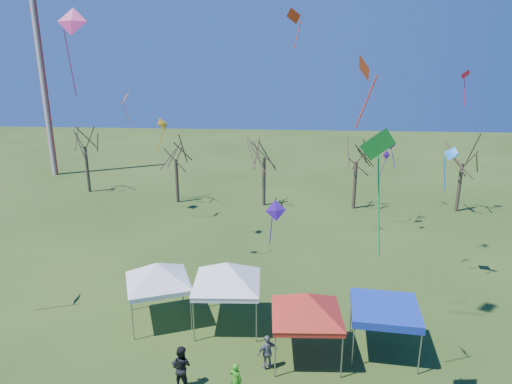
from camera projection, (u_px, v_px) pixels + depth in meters
ground at (284, 380)px, 20.08m from camera, size 140.00×140.00×0.00m
radio_mast at (41, 66)px, 51.01m from camera, size 0.70×0.70×25.00m
tree_0 at (83, 130)px, 45.90m from camera, size 3.83×3.83×8.44m
tree_1 at (175, 143)px, 42.74m from camera, size 3.42×3.42×7.54m
tree_2 at (264, 140)px, 41.71m from camera, size 3.71×3.71×8.18m
tree_3 at (357, 144)px, 40.83m from camera, size 3.59×3.59×7.91m
tree_4 at (465, 146)px, 40.11m from camera, size 3.58×3.58×7.89m
tent_white_west at (157, 267)px, 23.76m from camera, size 4.09×4.09×3.89m
tent_white_mid at (227, 267)px, 23.30m from camera, size 4.69×4.69×4.14m
tent_red at (307, 298)px, 20.74m from camera, size 4.41×4.41×3.89m
tent_blue at (385, 310)px, 21.39m from camera, size 3.38×3.38×2.45m
person_dark at (181, 367)px, 19.44m from camera, size 1.11×0.97×1.95m
person_green at (236, 379)px, 18.98m from camera, size 0.65×0.53×1.54m
person_grey at (267, 352)px, 20.61m from camera, size 1.06×0.86×1.69m
kite_12 at (465, 75)px, 37.27m from camera, size 1.14×0.99×2.98m
kite_2 at (125, 98)px, 37.91m from camera, size 1.04×1.35×2.93m
kite_19 at (392, 146)px, 35.95m from camera, size 0.94×0.92×2.20m
kite_11 at (294, 16)px, 29.90m from camera, size 1.37×1.28×2.59m
kite_13 at (163, 124)px, 36.82m from camera, size 1.15×1.34×2.91m
kite_5 at (377, 145)px, 14.63m from camera, size 1.61×1.33×4.53m
kite_1 at (276, 211)px, 21.07m from camera, size 1.05×0.63×2.25m
kite_27 at (365, 69)px, 15.53m from camera, size 0.73×1.09×2.53m
kite_17 at (451, 154)px, 26.70m from camera, size 1.08×1.07×2.77m
kite_22 at (386, 156)px, 36.75m from camera, size 0.92×0.82×2.61m
kite_8 at (72, 22)px, 21.37m from camera, size 1.45×0.79×4.18m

